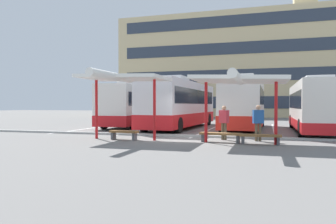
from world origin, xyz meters
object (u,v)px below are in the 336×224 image
(coach_bus_0, at_px, (137,106))
(waiting_shelter_1, at_px, (240,81))
(coach_bus_2, at_px, (245,105))
(waiting_passenger_1, at_px, (258,120))
(bench_0, at_px, (124,133))
(coach_bus_1, at_px, (181,105))
(bench_1, at_px, (220,135))
(coach_bus_3, at_px, (315,107))
(waiting_shelter_0, at_px, (122,79))
(waiting_passenger_0, at_px, (224,120))
(bench_2, at_px, (260,137))

(coach_bus_0, relative_size, waiting_shelter_1, 2.12)
(coach_bus_0, height_order, waiting_shelter_1, coach_bus_0)
(coach_bus_2, xyz_separation_m, waiting_passenger_1, (1.12, -7.76, -0.75))
(coach_bus_2, distance_m, bench_0, 10.60)
(coach_bus_2, bearing_deg, coach_bus_1, -177.89)
(bench_1, height_order, waiting_passenger_1, waiting_passenger_1)
(coach_bus_3, distance_m, waiting_shelter_0, 12.62)
(bench_1, bearing_deg, waiting_passenger_1, 32.08)
(waiting_passenger_0, bearing_deg, coach_bus_2, 86.01)
(coach_bus_0, xyz_separation_m, waiting_shelter_0, (3.43, -10.28, 1.39))
(coach_bus_0, height_order, bench_2, coach_bus_0)
(bench_0, distance_m, bench_1, 4.82)
(bench_2, bearing_deg, waiting_shelter_0, -179.38)
(coach_bus_2, height_order, bench_0, coach_bus_2)
(waiting_passenger_0, relative_size, waiting_passenger_1, 0.99)
(coach_bus_0, xyz_separation_m, coach_bus_3, (13.27, -2.50, -0.03))
(coach_bus_1, xyz_separation_m, waiting_passenger_1, (5.80, -7.59, -0.74))
(waiting_passenger_0, bearing_deg, coach_bus_1, 119.00)
(coach_bus_1, distance_m, waiting_passenger_1, 9.58)
(waiting_shelter_1, relative_size, bench_2, 2.92)
(coach_bus_3, xyz_separation_m, bench_0, (-9.84, -7.60, -1.29))
(bench_2, distance_m, waiting_passenger_0, 2.40)
(bench_2, distance_m, waiting_passenger_1, 1.53)
(coach_bus_2, distance_m, waiting_shelter_1, 9.33)
(bench_1, distance_m, bench_2, 1.83)
(bench_0, xyz_separation_m, bench_2, (6.62, -0.10, 0.01))
(coach_bus_1, xyz_separation_m, coach_bus_2, (4.68, 0.17, 0.01))
(waiting_shelter_0, distance_m, waiting_shelter_1, 5.72)
(waiting_shelter_1, xyz_separation_m, waiting_passenger_0, (-0.88, 1.60, -1.83))
(bench_0, bearing_deg, waiting_shelter_1, -2.42)
(waiting_shelter_0, bearing_deg, bench_1, 4.59)
(coach_bus_1, height_order, bench_1, coach_bus_1)
(coach_bus_3, xyz_separation_m, waiting_passenger_1, (-3.35, -6.34, -0.60))
(coach_bus_0, bearing_deg, bench_0, -71.27)
(bench_1, bearing_deg, waiting_shelter_1, -26.70)
(coach_bus_1, xyz_separation_m, bench_0, (-0.69, -8.85, -1.42))
(coach_bus_3, relative_size, waiting_passenger_0, 6.41)
(coach_bus_2, bearing_deg, bench_1, -93.61)
(waiting_shelter_1, bearing_deg, bench_0, 177.58)
(waiting_shelter_0, bearing_deg, waiting_passenger_1, 12.47)
(coach_bus_1, relative_size, bench_1, 6.13)
(coach_bus_0, relative_size, bench_0, 7.27)
(waiting_shelter_0, height_order, waiting_passenger_0, waiting_shelter_0)
(bench_2, bearing_deg, coach_bus_2, 97.77)
(coach_bus_0, height_order, bench_1, coach_bus_0)
(waiting_shelter_0, distance_m, waiting_passenger_1, 6.95)
(coach_bus_1, bearing_deg, waiting_shelter_1, -61.05)
(coach_bus_3, height_order, waiting_passenger_1, coach_bus_3)
(coach_bus_2, height_order, waiting_shelter_1, coach_bus_2)
(bench_1, bearing_deg, coach_bus_2, 86.39)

